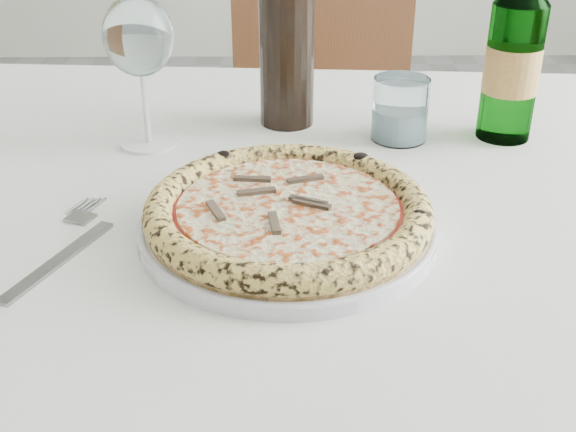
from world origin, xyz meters
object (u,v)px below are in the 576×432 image
pizza (288,210)px  wine_bottle (287,30)px  plate (288,226)px  beer_bottle (514,56)px  chair_far (318,117)px  tumbler (400,113)px  wine_glass (139,40)px  dining_table (287,250)px

pizza → wine_bottle: bearing=89.5°
plate → beer_bottle: beer_bottle is taller
chair_far → tumbler: (0.07, -0.68, 0.26)m
pizza → wine_glass: bearing=127.1°
chair_far → plate: (-0.08, -0.93, 0.23)m
plate → wine_glass: (-0.18, 0.24, 0.13)m
dining_table → pizza: pizza is taller
chair_far → plate: size_ratio=3.08×
dining_table → beer_bottle: size_ratio=6.08×
beer_bottle → chair_far: bearing=107.1°
chair_far → plate: chair_far is taller
tumbler → beer_bottle: 0.16m
plate → wine_bottle: bearing=89.5°
beer_bottle → wine_glass: bearing=-177.4°
dining_table → plate: (0.00, -0.10, 0.09)m
chair_far → pizza: 0.97m
wine_bottle → chair_far: bearing=82.7°
wine_bottle → beer_bottle: bearing=-11.1°
chair_far → beer_bottle: 0.78m
pizza → beer_bottle: 0.40m
pizza → wine_glass: 0.32m
beer_bottle → wine_bottle: bearing=168.9°
chair_far → beer_bottle: (0.21, -0.67, 0.33)m
plate → wine_glass: bearing=127.1°
wine_glass → beer_bottle: bearing=2.6°
plate → pizza: 0.02m
chair_far → dining_table: bearing=-95.6°
pizza → wine_bottle: wine_bottle is taller
pizza → beer_bottle: (0.29, 0.26, 0.08)m
beer_bottle → dining_table: bearing=-151.6°
pizza → chair_far: bearing=85.0°
chair_far → wine_glass: 0.82m
plate → beer_bottle: 0.40m
plate → wine_bottle: (0.00, 0.31, 0.12)m
plate → pizza: bearing=-163.8°
chair_far → wine_bottle: wine_bottle is taller
dining_table → wine_bottle: 0.30m
dining_table → beer_bottle: beer_bottle is taller
plate → tumbler: tumbler is taller
dining_table → plate: size_ratio=5.46×
wine_glass → tumbler: size_ratio=2.33×
plate → tumbler: bearing=59.3°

